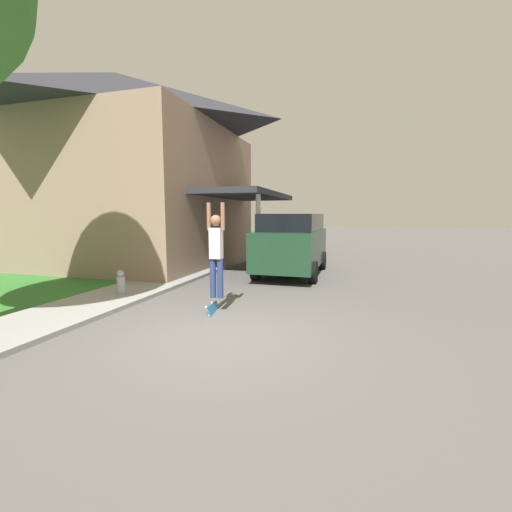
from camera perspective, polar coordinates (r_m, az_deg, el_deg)
The scene contains 9 objects.
ground_plane at distance 6.18m, azimuth -5.87°, elevation -13.03°, with size 120.00×120.00×0.00m, color #54514F.
lawn at distance 15.43m, azimuth -25.22°, elevation -1.50°, with size 10.00×80.00×0.08m.
sidewalk at distance 12.94m, azimuth -10.50°, elevation -2.40°, with size 1.80×80.00×0.10m.
house at distance 16.54m, azimuth -21.79°, elevation 13.78°, with size 12.28×9.11×8.03m.
suv_parked at distance 12.17m, azimuth 6.13°, elevation 2.33°, with size 2.07×4.66×2.14m.
car_down_street at distance 21.17m, azimuth 6.85°, elevation 2.92°, with size 1.97×4.37×1.41m.
skateboarder at distance 7.40m, azimuth -6.65°, elevation 1.20°, with size 0.41×0.24×2.06m.
skateboard at distance 7.58m, azimuth -7.18°, elevation -8.67°, with size 0.25×0.78×0.28m.
fire_hydrant at distance 9.34m, azimuth -21.60°, elevation -4.13°, with size 0.20×0.20×0.62m.
Camera 1 is at (2.24, -5.37, 2.09)m, focal length 24.00 mm.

